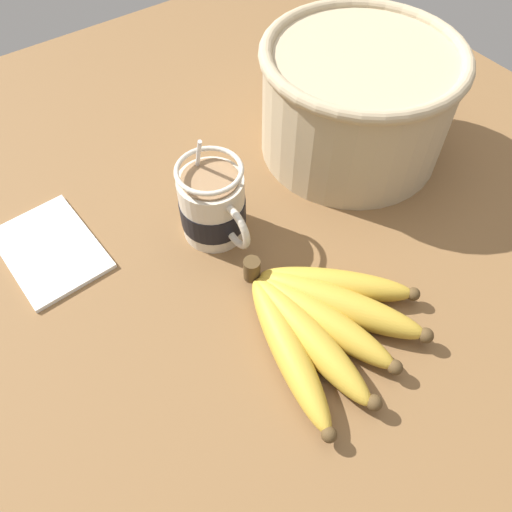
# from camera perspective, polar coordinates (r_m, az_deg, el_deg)

# --- Properties ---
(table) EXTENTS (1.22, 1.22, 0.03)m
(table) POSITION_cam_1_polar(r_m,az_deg,el_deg) (0.64, -2.29, -0.43)
(table) COLOR brown
(table) RESTS_ON ground
(coffee_mug) EXTENTS (0.13, 0.08, 0.14)m
(coffee_mug) POSITION_cam_1_polar(r_m,az_deg,el_deg) (0.62, -4.60, 5.90)
(coffee_mug) COLOR beige
(coffee_mug) RESTS_ON table
(banana_bunch) EXTENTS (0.22, 0.21, 0.04)m
(banana_bunch) POSITION_cam_1_polar(r_m,az_deg,el_deg) (0.56, 7.38, -7.13)
(banana_bunch) COLOR #4C381E
(banana_bunch) RESTS_ON table
(woven_basket) EXTENTS (0.27, 0.27, 0.16)m
(woven_basket) POSITION_cam_1_polar(r_m,az_deg,el_deg) (0.73, 11.42, 17.18)
(woven_basket) COLOR tan
(woven_basket) RESTS_ON table
(napkin) EXTENTS (0.16, 0.11, 0.01)m
(napkin) POSITION_cam_1_polar(r_m,az_deg,el_deg) (0.68, -22.45, 0.72)
(napkin) COLOR white
(napkin) RESTS_ON table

